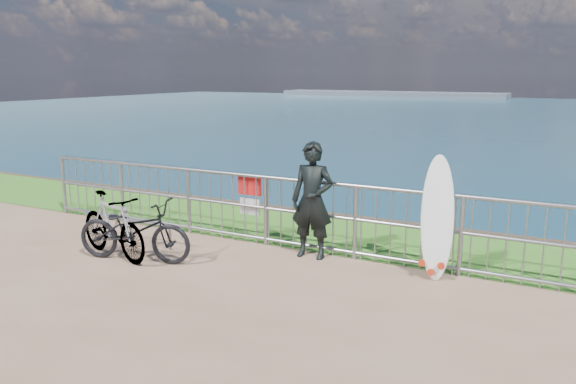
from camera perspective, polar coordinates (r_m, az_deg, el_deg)
The scene contains 8 objects.
grass_strip at distance 9.72m, azimuth 3.54°, elevation -4.00°, with size 120.00×120.00×0.00m, color #31731F.
seascape at distance 160.66m, azimuth 10.34°, elevation 9.55°, with size 260.00×260.00×5.00m.
railing at distance 8.60m, azimuth 0.66°, elevation -2.18°, with size 10.06×0.10×1.13m.
surfer at distance 8.20m, azimuth 2.49°, elevation -0.87°, with size 0.63×0.41×1.72m, color black.
surfboard at distance 7.67m, azimuth 14.89°, elevation -2.98°, with size 0.52×0.49×1.65m.
bicycle_near at distance 8.43m, azimuth -15.37°, elevation -3.77°, with size 0.61×1.75×0.92m, color black.
bicycle_far at distance 8.67m, azimuth -17.39°, elevation -3.27°, with size 0.46×1.62×0.98m, color black.
bike_rack at distance 9.40m, azimuth -15.93°, elevation -3.02°, with size 1.90×0.05×0.39m.
Camera 1 is at (3.76, -5.84, 2.71)m, focal length 35.00 mm.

